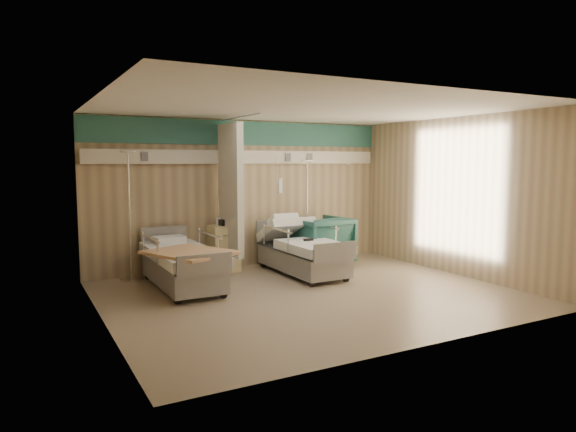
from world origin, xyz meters
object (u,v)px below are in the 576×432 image
(bed_left, at_px, (183,269))
(iv_stand_left, at_px, (131,254))
(visitor_armchair, at_px, (319,241))
(iv_stand_right, at_px, (307,243))
(bedside_cabinet, at_px, (224,248))
(bed_right, at_px, (302,257))

(bed_left, relative_size, iv_stand_left, 0.98)
(visitor_armchair, relative_size, iv_stand_right, 0.52)
(bedside_cabinet, bearing_deg, visitor_armchair, -13.60)
(bed_left, height_order, visitor_armchair, visitor_armchair)
(iv_stand_right, xyz_separation_m, iv_stand_left, (-3.36, 0.17, 0.03))
(bed_right, relative_size, iv_stand_left, 0.98)
(visitor_armchair, bearing_deg, iv_stand_right, -76.34)
(bed_left, height_order, iv_stand_right, iv_stand_right)
(iv_stand_right, height_order, iv_stand_left, iv_stand_left)
(bed_right, bearing_deg, bed_left, 180.00)
(visitor_armchair, bearing_deg, bedside_cabinet, -17.89)
(iv_stand_right, relative_size, iv_stand_left, 0.93)
(bed_right, relative_size, visitor_armchair, 2.03)
(bed_left, xyz_separation_m, iv_stand_left, (-0.61, 0.94, 0.13))
(bed_right, bearing_deg, iv_stand_left, 161.43)
(bedside_cabinet, distance_m, visitor_armchair, 1.85)
(bed_left, relative_size, iv_stand_right, 1.05)
(iv_stand_left, bearing_deg, bed_right, -18.57)
(bed_right, height_order, bedside_cabinet, bedside_cabinet)
(bedside_cabinet, height_order, iv_stand_left, iv_stand_left)
(bedside_cabinet, distance_m, iv_stand_right, 1.71)
(bed_right, height_order, bed_left, same)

